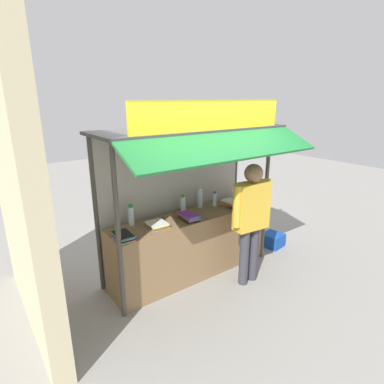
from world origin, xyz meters
The scene contains 18 objects.
ground_plane centered at (0.00, 0.00, 0.00)m, with size 20.00×20.00×0.00m, color gray.
stall_counter centered at (0.00, 0.00, 0.47)m, with size 2.48×0.57×0.93m, color olive.
stall_structure centered at (0.00, 0.09, 1.51)m, with size 2.68×1.43×2.52m.
water_bottle_far_right centered at (-0.85, 0.20, 1.06)m, with size 0.08×0.08×0.28m.
water_bottle_mid_right centered at (1.09, 0.22, 1.04)m, with size 0.06×0.06×0.23m.
water_bottle_front_left centered at (0.31, 0.21, 1.07)m, with size 0.08×0.08×0.29m.
water_bottle_right centered at (0.53, 0.12, 1.04)m, with size 0.06×0.06×0.23m.
water_bottle_mid_left centered at (-0.02, 0.19, 1.05)m, with size 0.07×0.07×0.26m.
magazine_stack_rear_center centered at (-0.60, -0.06, 0.96)m, with size 0.27×0.29×0.06m.
magazine_stack_center centered at (-0.13, -0.10, 0.97)m, with size 0.23×0.33×0.08m.
magazine_stack_back_left centered at (0.71, -0.05, 0.98)m, with size 0.21×0.30×0.10m.
magazine_stack_back_right centered at (-1.14, -0.18, 0.98)m, with size 0.22×0.31×0.09m.
banana_bunch_inner_left centered at (-0.28, -0.38, 1.85)m, with size 0.09×0.09×0.26m.
banana_bunch_leftmost centered at (-0.05, -0.38, 1.81)m, with size 0.11×0.10×0.30m.
banana_bunch_inner_right centered at (-1.02, -0.38, 1.89)m, with size 0.08×0.08×0.22m.
vendor_person centered at (0.51, -0.66, 1.04)m, with size 0.66×0.26×1.73m.
plastic_crate centered at (1.69, -0.15, 0.11)m, with size 0.33×0.33×0.23m, color #194CB2.
neighbour_wall centered at (-2.10, 0.30, 1.60)m, with size 0.20×2.40×3.20m, color beige.
Camera 1 is at (-2.47, -3.32, 2.55)m, focal length 28.91 mm.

